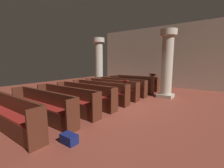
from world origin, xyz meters
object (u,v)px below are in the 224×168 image
at_px(pew_row_1, 128,84).
at_px(pillar_far_side, 99,63).
at_px(pew_row_7, 42,104).
at_px(kneeler_box_navy, 69,139).
at_px(pew_row_2, 120,86).
at_px(pillar_aisle_side, 167,63).
at_px(pew_row_8, 8,112).
at_px(hymn_book, 127,81).
at_px(pew_row_5, 84,94).
at_px(pew_row_6, 66,99).
at_px(pew_row_4, 99,91).
at_px(pew_row_0, 135,82).
at_px(pew_row_3, 111,88).
at_px(lectern, 152,82).

height_order(pew_row_1, pillar_far_side, pillar_far_side).
distance_m(pew_row_7, kneeler_box_navy, 2.01).
xyz_separation_m(pew_row_2, kneeler_box_navy, (1.92, -5.21, -0.39)).
bearing_deg(pillar_aisle_side, kneeler_box_navy, -94.24).
distance_m(pew_row_8, hymn_book, 5.05).
bearing_deg(pew_row_5, pew_row_6, -90.00).
bearing_deg(pew_row_4, pew_row_2, 90.00).
height_order(pew_row_5, pew_row_8, same).
relative_size(pew_row_6, pillar_far_side, 0.91).
bearing_deg(pew_row_8, pew_row_0, 90.00).
bearing_deg(pew_row_0, pew_row_3, -90.00).
distance_m(pew_row_6, kneeler_box_navy, 2.41).
relative_size(pew_row_0, pew_row_3, 1.00).
bearing_deg(hymn_book, pew_row_5, -111.95).
xyz_separation_m(pew_row_1, pew_row_2, (0.00, -0.95, 0.00)).
xyz_separation_m(pew_row_1, pew_row_4, (0.00, -2.86, 0.00)).
distance_m(pew_row_0, pillar_far_side, 2.89).
bearing_deg(pew_row_1, pew_row_4, -90.00).
bearing_deg(pew_row_1, pillar_aisle_side, -4.79).
distance_m(pew_row_3, hymn_book, 0.97).
xyz_separation_m(pew_row_4, lectern, (0.84, 4.76, -0.04)).
bearing_deg(pillar_aisle_side, pillar_far_side, 179.56).
xyz_separation_m(pew_row_4, pew_row_8, (0.00, -3.81, 0.00)).
height_order(pew_row_4, hymn_book, hymn_book).
xyz_separation_m(pew_row_1, hymn_book, (0.85, -1.71, 0.44)).
bearing_deg(pew_row_2, pew_row_7, -90.00).
distance_m(pew_row_0, pew_row_2, 1.90).
xyz_separation_m(pew_row_0, pillar_far_side, (-2.31, -1.11, 1.32)).
bearing_deg(hymn_book, pew_row_2, 138.09).
distance_m(pew_row_1, hymn_book, 1.96).
bearing_deg(lectern, pew_row_4, -100.00).
distance_m(pew_row_2, pew_row_5, 2.86).
relative_size(pew_row_2, pew_row_6, 1.00).
distance_m(pew_row_5, pillar_aisle_side, 4.51).
bearing_deg(pew_row_1, pew_row_7, -90.00).
bearing_deg(pew_row_5, pew_row_1, 90.00).
bearing_deg(pillar_far_side, pew_row_7, -67.37).
bearing_deg(kneeler_box_navy, pew_row_8, -165.25).
bearing_deg(pew_row_2, kneeler_box_navy, -69.74).
height_order(pew_row_1, pillar_aisle_side, pillar_aisle_side).
xyz_separation_m(pew_row_8, lectern, (0.84, 8.57, -0.04)).
height_order(pew_row_2, pillar_far_side, pillar_far_side).
bearing_deg(lectern, pew_row_3, -102.43).
xyz_separation_m(pew_row_2, hymn_book, (0.85, -0.76, 0.44)).
height_order(pew_row_2, pew_row_7, same).
xyz_separation_m(pew_row_3, pew_row_5, (0.00, -1.90, 0.00)).
bearing_deg(pew_row_5, pillar_far_side, 122.40).
xyz_separation_m(pew_row_0, pew_row_8, (0.00, -7.62, 0.00)).
distance_m(pew_row_1, pew_row_8, 6.67).
bearing_deg(pew_row_3, pew_row_5, -90.00).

